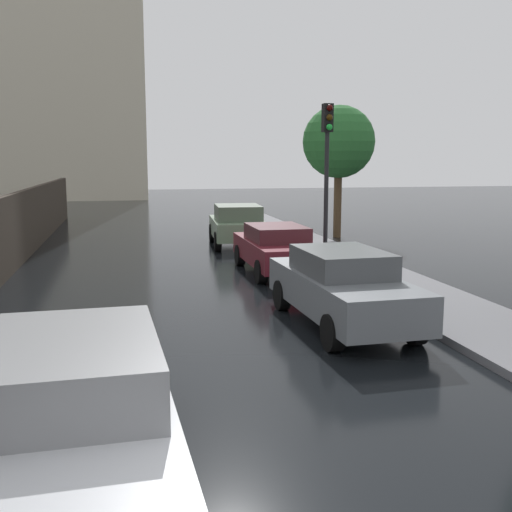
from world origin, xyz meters
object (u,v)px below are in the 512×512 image
(car_maroon_far_lane, at_px, (276,248))
(traffic_light, at_px, (327,155))
(car_grey_behind_camera, at_px, (342,287))
(car_green_mid_road, at_px, (237,224))
(car_silver_far_ahead, at_px, (75,416))
(street_tree_mid, at_px, (339,142))

(car_maroon_far_lane, xyz_separation_m, traffic_light, (1.42, 0.04, 2.50))
(car_grey_behind_camera, xyz_separation_m, car_maroon_far_lane, (0.09, 5.43, -0.05))
(car_green_mid_road, relative_size, car_silver_far_ahead, 0.89)
(car_silver_far_ahead, bearing_deg, traffic_light, -121.67)
(street_tree_mid, bearing_deg, car_silver_far_ahead, -116.56)
(car_silver_far_ahead, xyz_separation_m, car_maroon_far_lane, (4.49, 10.45, -0.07))
(traffic_light, bearing_deg, car_silver_far_ahead, -119.39)
(car_green_mid_road, height_order, street_tree_mid, street_tree_mid)
(car_grey_behind_camera, distance_m, traffic_light, 6.18)
(car_green_mid_road, bearing_deg, traffic_light, -70.46)
(traffic_light, bearing_deg, car_green_mid_road, 105.64)
(car_maroon_far_lane, height_order, street_tree_mid, street_tree_mid)
(car_silver_far_ahead, distance_m, traffic_light, 12.28)
(street_tree_mid, bearing_deg, traffic_light, -112.04)
(car_silver_far_ahead, xyz_separation_m, street_tree_mid, (8.73, 17.46, 2.96))
(car_grey_behind_camera, relative_size, traffic_light, 0.99)
(street_tree_mid, bearing_deg, car_maroon_far_lane, -121.19)
(car_maroon_far_lane, height_order, traffic_light, traffic_light)
(car_silver_far_ahead, height_order, traffic_light, traffic_light)
(car_grey_behind_camera, bearing_deg, car_silver_far_ahead, -133.38)
(car_maroon_far_lane, bearing_deg, car_green_mid_road, 90.31)
(car_green_mid_road, relative_size, car_grey_behind_camera, 0.90)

